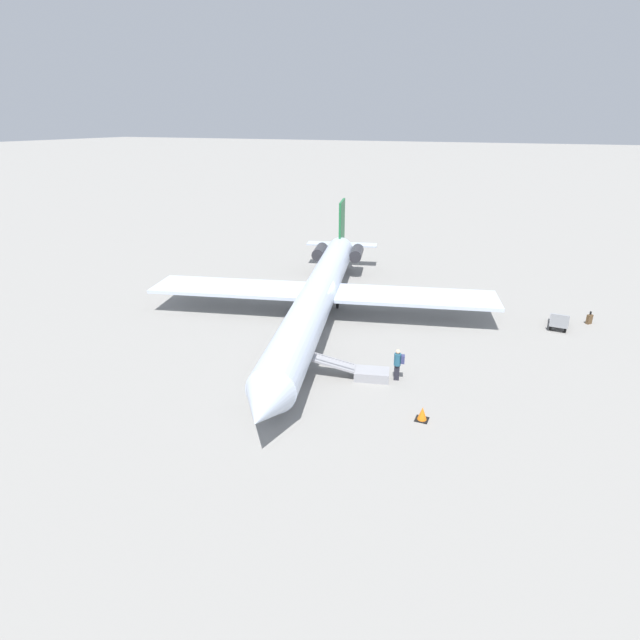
{
  "coord_description": "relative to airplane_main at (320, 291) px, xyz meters",
  "views": [
    {
      "loc": [
        28.73,
        12.59,
        12.64
      ],
      "look_at": [
        3.52,
        1.68,
        1.59
      ],
      "focal_mm": 28.0,
      "sensor_mm": 36.0,
      "label": 1
    }
  ],
  "objects": [
    {
      "name": "ground_plane",
      "position": [
        0.86,
        0.22,
        -1.79
      ],
      "size": [
        600.0,
        600.0,
        0.0
      ],
      "primitive_type": "plane",
      "color": "gray"
    },
    {
      "name": "traffic_cone_near_stairs",
      "position": [
        10.04,
        9.39,
        -1.49
      ],
      "size": [
        0.59,
        0.59,
        0.65
      ],
      "color": "black",
      "rests_on": "ground"
    },
    {
      "name": "suitcase",
      "position": [
        -5.78,
        17.05,
        -1.46
      ],
      "size": [
        0.41,
        0.41,
        0.88
      ],
      "rotation": [
        0.0,
        0.0,
        2.38
      ],
      "color": "brown",
      "rests_on": "ground"
    },
    {
      "name": "luggage_cart",
      "position": [
        -4.22,
        15.15,
        -1.33
      ],
      "size": [
        2.24,
        1.17,
        1.22
      ],
      "rotation": [
        0.0,
        0.0,
        -0.03
      ],
      "color": "gray",
      "rests_on": "ground"
    },
    {
      "name": "airplane_main",
      "position": [
        0.0,
        0.0,
        0.0
      ],
      "size": [
        30.61,
        23.91,
        6.0
      ],
      "rotation": [
        0.0,
        0.0,
        0.25
      ],
      "color": "silver",
      "rests_on": "ground"
    },
    {
      "name": "boarding_stairs",
      "position": [
        7.36,
        5.71,
        -1.43
      ],
      "size": [
        2.0,
        4.14,
        1.56
      ],
      "rotation": [
        0.0,
        0.0,
        -1.32
      ],
      "color": "#99999E",
      "rests_on": "ground"
    },
    {
      "name": "passenger",
      "position": [
        6.82,
        7.35,
        -0.79
      ],
      "size": [
        0.41,
        0.56,
        1.74
      ],
      "rotation": [
        0.0,
        0.0,
        -1.32
      ],
      "color": "#23232D",
      "rests_on": "ground"
    }
  ]
}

